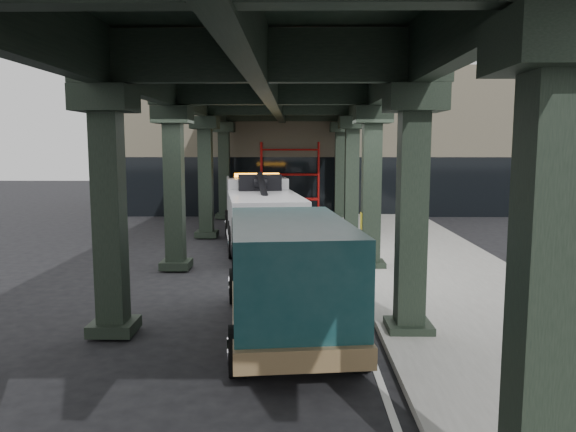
{
  "coord_description": "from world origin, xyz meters",
  "views": [
    {
      "loc": [
        0.31,
        -15.02,
        3.87
      ],
      "look_at": [
        0.07,
        1.97,
        1.7
      ],
      "focal_mm": 35.0,
      "sensor_mm": 36.0,
      "label": 1
    }
  ],
  "objects": [
    {
      "name": "viaduct",
      "position": [
        -0.4,
        2.0,
        5.46
      ],
      "size": [
        7.4,
        32.0,
        6.4
      ],
      "color": "black",
      "rests_on": "ground"
    },
    {
      "name": "tow_truck",
      "position": [
        -1.03,
        6.27,
        1.38
      ],
      "size": [
        3.56,
        8.89,
        2.84
      ],
      "rotation": [
        0.0,
        0.0,
        0.15
      ],
      "color": "black",
      "rests_on": "ground"
    },
    {
      "name": "sidewalk",
      "position": [
        4.5,
        2.0,
        0.07
      ],
      "size": [
        5.0,
        40.0,
        0.15
      ],
      "primitive_type": "cube",
      "color": "gray",
      "rests_on": "ground"
    },
    {
      "name": "lane_stripe",
      "position": [
        1.7,
        2.0,
        0.01
      ],
      "size": [
        0.12,
        38.0,
        0.01
      ],
      "primitive_type": "cube",
      "color": "silver",
      "rests_on": "ground"
    },
    {
      "name": "towed_van",
      "position": [
        0.15,
        -4.01,
        1.3
      ],
      "size": [
        2.95,
        6.18,
        2.42
      ],
      "rotation": [
        0.0,
        0.0,
        0.11
      ],
      "color": "#10383B",
      "rests_on": "ground"
    },
    {
      "name": "scaffolding",
      "position": [
        0.0,
        14.64,
        2.11
      ],
      "size": [
        3.08,
        0.88,
        4.0
      ],
      "color": "#B7110E",
      "rests_on": "ground"
    },
    {
      "name": "ground",
      "position": [
        0.0,
        0.0,
        0.0
      ],
      "size": [
        90.0,
        90.0,
        0.0
      ],
      "primitive_type": "plane",
      "color": "black",
      "rests_on": "ground"
    },
    {
      "name": "building",
      "position": [
        2.0,
        20.0,
        4.0
      ],
      "size": [
        22.0,
        10.0,
        8.0
      ],
      "primitive_type": "cube",
      "color": "#C6B793",
      "rests_on": "ground"
    }
  ]
}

